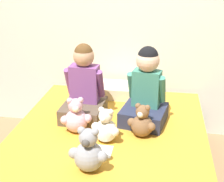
# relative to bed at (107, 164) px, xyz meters

# --- Properties ---
(wall_behind_bed) EXTENTS (8.00, 0.06, 2.50)m
(wall_behind_bed) POSITION_rel_bed_xyz_m (0.00, 1.06, 1.01)
(wall_behind_bed) COLOR silver
(wall_behind_bed) RESTS_ON ground_plane
(bed) EXTENTS (1.51, 1.93, 0.48)m
(bed) POSITION_rel_bed_xyz_m (0.00, 0.00, 0.00)
(bed) COLOR #2D2D33
(bed) RESTS_ON ground_plane
(child_on_left) EXTENTS (0.35, 0.39, 0.62)m
(child_on_left) POSITION_rel_bed_xyz_m (-0.25, 0.32, 0.48)
(child_on_left) COLOR brown
(child_on_left) RESTS_ON bed
(child_on_right) EXTENTS (0.40, 0.41, 0.63)m
(child_on_right) POSITION_rel_bed_xyz_m (0.26, 0.31, 0.50)
(child_on_right) COLOR #282D47
(child_on_right) RESTS_ON bed
(teddy_bear_held_by_left_child) EXTENTS (0.23, 0.18, 0.29)m
(teddy_bear_held_by_left_child) POSITION_rel_bed_xyz_m (-0.25, 0.05, 0.36)
(teddy_bear_held_by_left_child) COLOR #DBA3B2
(teddy_bear_held_by_left_child) RESTS_ON bed
(teddy_bear_held_by_right_child) EXTENTS (0.21, 0.17, 0.26)m
(teddy_bear_held_by_right_child) POSITION_rel_bed_xyz_m (0.25, 0.07, 0.35)
(teddy_bear_held_by_right_child) COLOR brown
(teddy_bear_held_by_right_child) RESTS_ON bed
(teddy_bear_between_children) EXTENTS (0.21, 0.17, 0.27)m
(teddy_bear_between_children) POSITION_rel_bed_xyz_m (0.00, -0.05, 0.35)
(teddy_bear_between_children) COLOR silver
(teddy_bear_between_children) RESTS_ON bed
(teddy_bear_at_foot_of_bed) EXTENTS (0.25, 0.19, 0.30)m
(teddy_bear_at_foot_of_bed) POSITION_rel_bed_xyz_m (-0.04, -0.40, 0.37)
(teddy_bear_at_foot_of_bed) COLOR #939399
(teddy_bear_at_foot_of_bed) RESTS_ON bed
(pillow_at_headboard) EXTENTS (0.46, 0.29, 0.11)m
(pillow_at_headboard) POSITION_rel_bed_xyz_m (0.00, 0.79, 0.30)
(pillow_at_headboard) COLOR beige
(pillow_at_headboard) RESTS_ON bed
(sign_card) EXTENTS (0.21, 0.15, 0.00)m
(sign_card) POSITION_rel_bed_xyz_m (-0.04, -0.19, 0.24)
(sign_card) COLOR white
(sign_card) RESTS_ON bed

